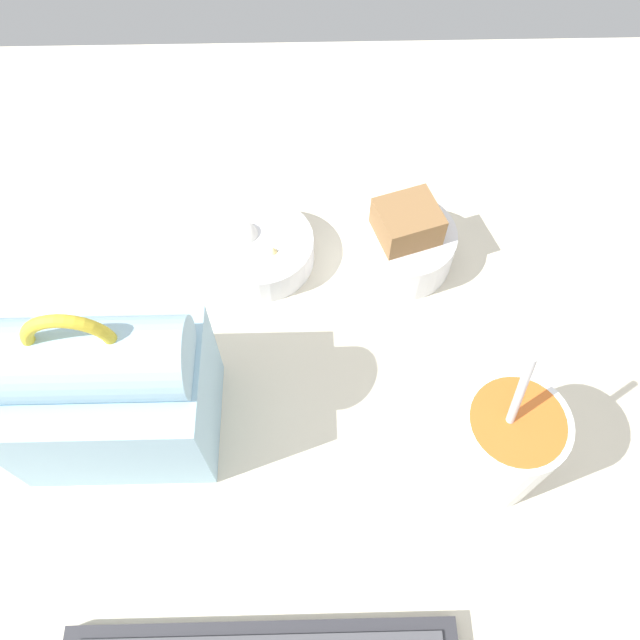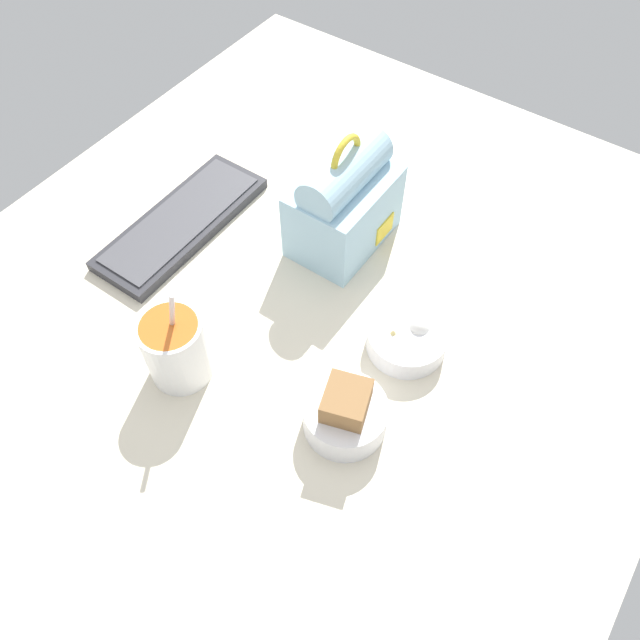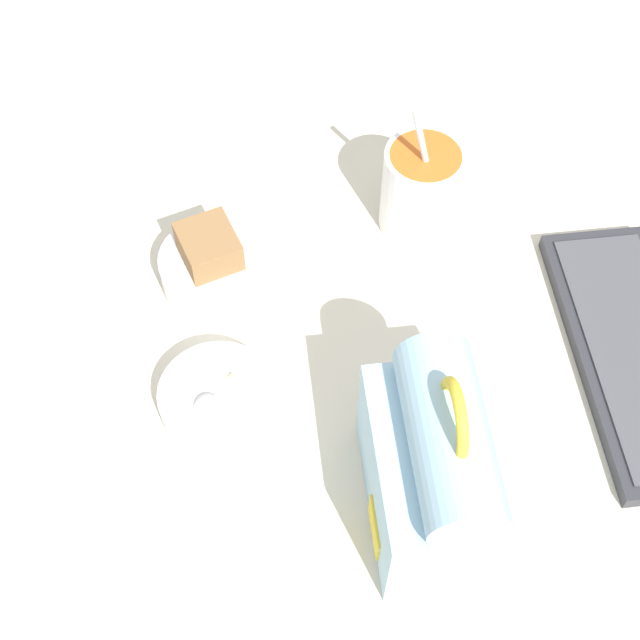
{
  "view_description": "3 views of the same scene",
  "coord_description": "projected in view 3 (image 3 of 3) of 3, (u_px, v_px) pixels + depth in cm",
  "views": [
    {
      "loc": [
        2.37,
        25.1,
        60.25
      ],
      "look_at": [
        1.69,
        -5.52,
        7.0
      ],
      "focal_mm": 35.0,
      "sensor_mm": 36.0,
      "label": 1
    },
    {
      "loc": [
        -40.09,
        -34.79,
        79.64
      ],
      "look_at": [
        1.69,
        -5.52,
        7.0
      ],
      "focal_mm": 35.0,
      "sensor_mm": 36.0,
      "label": 2
    },
    {
      "loc": [
        50.94,
        -11.24,
        82.72
      ],
      "look_at": [
        1.69,
        -5.52,
        7.0
      ],
      "focal_mm": 50.0,
      "sensor_mm": 36.0,
      "label": 3
    }
  ],
  "objects": [
    {
      "name": "bento_bowl_snacks",
      "position": [
        218.0,
        399.0,
        0.89
      ],
      "size": [
        11.72,
        11.72,
        5.04
      ],
      "color": "silver",
      "rests_on": "desk_surface"
    },
    {
      "name": "bento_bowl_sandwich",
      "position": [
        212.0,
        267.0,
        0.96
      ],
      "size": [
        11.32,
        11.32,
        8.58
      ],
      "color": "silver",
      "rests_on": "desk_surface"
    },
    {
      "name": "desk_surface",
      "position": [
        369.0,
        332.0,
        0.97
      ],
      "size": [
        140.0,
        110.0,
        2.0
      ],
      "color": "beige",
      "rests_on": "ground"
    },
    {
      "name": "keyboard",
      "position": [
        633.0,
        354.0,
        0.93
      ],
      "size": [
        31.93,
        11.75,
        2.1
      ],
      "color": "#2D2D33",
      "rests_on": "desk_surface"
    },
    {
      "name": "soup_cup",
      "position": [
        421.0,
        189.0,
        0.99
      ],
      "size": [
        8.88,
        8.88,
        18.53
      ],
      "color": "white",
      "rests_on": "desk_surface"
    },
    {
      "name": "lunch_bag",
      "position": [
        441.0,
        468.0,
        0.78
      ],
      "size": [
        17.41,
        12.26,
        20.89
      ],
      "color": "#9EC6DB",
      "rests_on": "desk_surface"
    }
  ]
}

